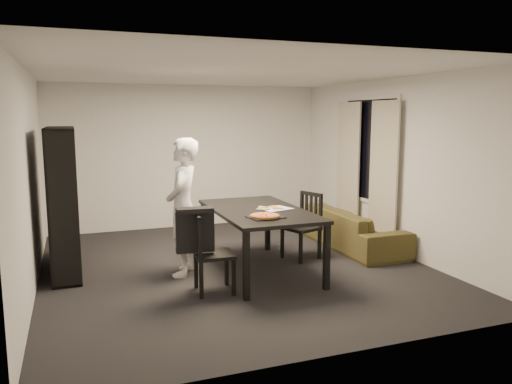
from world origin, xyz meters
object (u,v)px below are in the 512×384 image
object	(u,v)px
chair_left	(206,248)
baking_tray	(266,217)
dining_table	(259,215)
chair_right	(306,221)
sofa	(353,228)
pepperoni_pizza	(265,216)
bookshelf	(64,200)
person	(183,207)

from	to	relation	value
chair_left	baking_tray	world-z (taller)	chair_left
dining_table	chair_right	xyz separation A→B (m)	(0.87, 0.37, -0.22)
dining_table	sofa	xyz separation A→B (m)	(1.82, 0.64, -0.46)
dining_table	baking_tray	distance (m)	0.55
sofa	pepperoni_pizza	bearing A→B (deg)	121.42
chair_right	baking_tray	xyz separation A→B (m)	(-0.98, -0.91, 0.30)
bookshelf	person	xyz separation A→B (m)	(1.44, -0.68, -0.06)
person	baking_tray	bearing A→B (deg)	71.98
pepperoni_pizza	person	bearing A→B (deg)	136.76
bookshelf	dining_table	size ratio (longest dim) A/B	0.95
bookshelf	sofa	distance (m)	4.27
bookshelf	chair_left	bearing A→B (deg)	-43.46
chair_left	pepperoni_pizza	world-z (taller)	chair_left
bookshelf	pepperoni_pizza	xyz separation A→B (m)	(2.26, -1.45, -0.09)
pepperoni_pizza	sofa	bearing A→B (deg)	31.42
chair_right	person	world-z (taller)	person
sofa	bookshelf	bearing A→B (deg)	86.39
chair_right	pepperoni_pizza	size ratio (longest dim) A/B	2.72
chair_left	person	size ratio (longest dim) A/B	0.53
chair_left	sofa	distance (m)	2.93
baking_tray	sofa	xyz separation A→B (m)	(1.93, 1.17, -0.54)
bookshelf	pepperoni_pizza	world-z (taller)	bookshelf
bookshelf	sofa	xyz separation A→B (m)	(4.21, -0.27, -0.65)
dining_table	baking_tray	world-z (taller)	baking_tray
chair_left	pepperoni_pizza	bearing A→B (deg)	-85.43
bookshelf	chair_right	xyz separation A→B (m)	(3.26, -0.53, -0.41)
baking_tray	chair_right	bearing A→B (deg)	42.87
sofa	dining_table	bearing A→B (deg)	109.29
sofa	chair_left	bearing A→B (deg)	114.02
baking_tray	sofa	distance (m)	2.32
bookshelf	baking_tray	bearing A→B (deg)	-32.19
person	chair_right	bearing A→B (deg)	118.63
bookshelf	person	size ratio (longest dim) A/B	1.07
dining_table	sofa	bearing A→B (deg)	19.29
dining_table	chair_right	size ratio (longest dim) A/B	2.11
chair_left	pepperoni_pizza	xyz separation A→B (m)	(0.72, 0.00, 0.33)
baking_tray	dining_table	bearing A→B (deg)	78.28
dining_table	pepperoni_pizza	bearing A→B (deg)	-103.05
chair_right	pepperoni_pizza	xyz separation A→B (m)	(-0.99, -0.93, 0.32)
chair_left	person	xyz separation A→B (m)	(-0.10, 0.78, 0.35)
chair_left	chair_right	xyz separation A→B (m)	(1.72, 0.93, 0.01)
bookshelf	person	world-z (taller)	bookshelf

